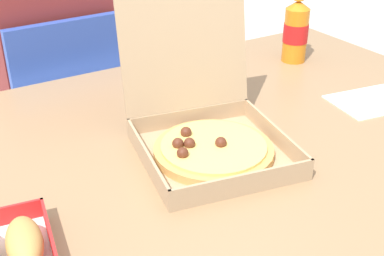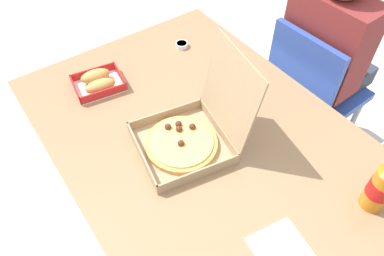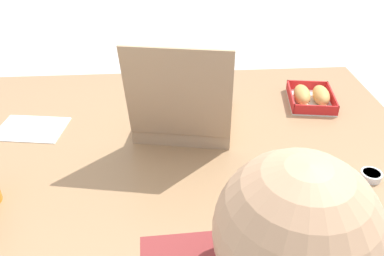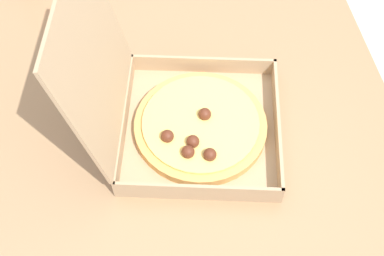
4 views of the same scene
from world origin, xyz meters
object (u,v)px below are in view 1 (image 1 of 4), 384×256
bread_side_box (3,251)px  cola_bottle (296,31)px  diner_person (49,51)px  pizza_box_open (207,130)px  chair (63,113)px  paper_menu (373,101)px

bread_side_box → cola_bottle: bearing=24.4°
diner_person → pizza_box_open: (0.08, -0.84, 0.06)m
chair → cola_bottle: cola_bottle is taller
bread_side_box → pizza_box_open: bearing=15.7°
bread_side_box → cola_bottle: (0.97, 0.44, 0.07)m
chair → diner_person: size_ratio=0.72×
cola_bottle → bread_side_box: bearing=-155.6°
diner_person → cola_bottle: diner_person is taller
paper_menu → pizza_box_open: bearing=-173.4°
paper_menu → diner_person: bearing=132.9°
diner_person → paper_menu: bearing=-56.0°
diner_person → paper_menu: size_ratio=5.48×
pizza_box_open → chair: bearing=96.0°
diner_person → bread_side_box: bearing=-110.9°
diner_person → cola_bottle: 0.80m
chair → diner_person: diner_person is taller
bread_side_box → cola_bottle: cola_bottle is taller
diner_person → pizza_box_open: 0.84m
pizza_box_open → diner_person: bearing=95.7°
chair → pizza_box_open: size_ratio=2.08×
diner_person → cola_bottle: size_ratio=5.14×
bread_side_box → cola_bottle: size_ratio=0.94×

